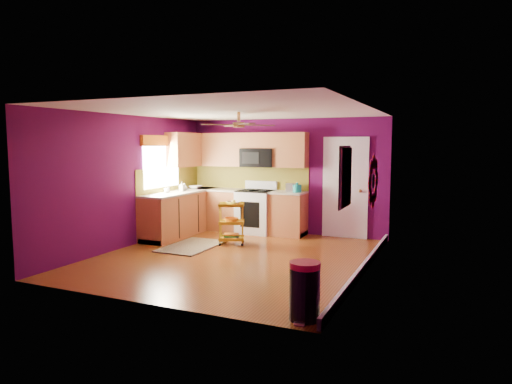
% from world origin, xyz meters
% --- Properties ---
extents(ground, '(5.00, 5.00, 0.00)m').
position_xyz_m(ground, '(0.00, 0.00, 0.00)').
color(ground, '#673110').
rests_on(ground, ground).
extents(room_envelope, '(4.54, 5.04, 2.52)m').
position_xyz_m(room_envelope, '(0.03, 0.00, 1.63)').
color(room_envelope, '#4F0944').
rests_on(room_envelope, ground).
extents(lower_cabinets, '(2.81, 2.31, 0.94)m').
position_xyz_m(lower_cabinets, '(-1.35, 1.82, 0.43)').
color(lower_cabinets, '#975129').
rests_on(lower_cabinets, ground).
extents(electric_range, '(0.76, 0.66, 1.13)m').
position_xyz_m(electric_range, '(-0.55, 2.17, 0.48)').
color(electric_range, white).
rests_on(electric_range, ground).
extents(upper_cabinetry, '(2.80, 2.30, 1.26)m').
position_xyz_m(upper_cabinetry, '(-1.24, 2.17, 1.80)').
color(upper_cabinetry, '#975129').
rests_on(upper_cabinetry, ground).
extents(left_window, '(0.08, 1.35, 1.08)m').
position_xyz_m(left_window, '(-2.22, 1.05, 1.74)').
color(left_window, white).
rests_on(left_window, ground).
extents(panel_door, '(0.95, 0.11, 2.15)m').
position_xyz_m(panel_door, '(1.35, 2.47, 1.02)').
color(panel_door, white).
rests_on(panel_door, ground).
extents(right_wall_art, '(0.04, 2.74, 1.04)m').
position_xyz_m(right_wall_art, '(2.23, -0.34, 1.44)').
color(right_wall_art, black).
rests_on(right_wall_art, ground).
extents(ceiling_fan, '(1.01, 1.01, 0.26)m').
position_xyz_m(ceiling_fan, '(0.00, 0.20, 2.29)').
color(ceiling_fan, '#BF8C3F').
rests_on(ceiling_fan, ground).
extents(shag_rug, '(0.84, 1.37, 0.02)m').
position_xyz_m(shag_rug, '(-1.11, 0.41, 0.01)').
color(shag_rug, black).
rests_on(shag_rug, ground).
extents(rolling_cart, '(0.59, 0.52, 0.88)m').
position_xyz_m(rolling_cart, '(-0.51, 0.91, 0.45)').
color(rolling_cart, gold).
rests_on(rolling_cart, ground).
extents(trash_can, '(0.37, 0.39, 0.66)m').
position_xyz_m(trash_can, '(1.98, -2.20, 0.33)').
color(trash_can, black).
rests_on(trash_can, ground).
extents(teal_kettle, '(0.18, 0.18, 0.21)m').
position_xyz_m(teal_kettle, '(0.40, 2.17, 1.02)').
color(teal_kettle, '#128783').
rests_on(teal_kettle, lower_cabinets).
extents(toaster, '(0.22, 0.15, 0.18)m').
position_xyz_m(toaster, '(0.25, 2.25, 1.03)').
color(toaster, beige).
rests_on(toaster, lower_cabinets).
extents(soap_bottle_a, '(0.09, 0.10, 0.21)m').
position_xyz_m(soap_bottle_a, '(-1.95, 1.38, 1.05)').
color(soap_bottle_a, '#EA3F72').
rests_on(soap_bottle_a, lower_cabinets).
extents(soap_bottle_b, '(0.13, 0.13, 0.17)m').
position_xyz_m(soap_bottle_b, '(-1.96, 1.49, 1.02)').
color(soap_bottle_b, white).
rests_on(soap_bottle_b, lower_cabinets).
extents(counter_dish, '(0.29, 0.29, 0.07)m').
position_xyz_m(counter_dish, '(-1.97, 1.99, 0.98)').
color(counter_dish, white).
rests_on(counter_dish, lower_cabinets).
extents(counter_cup, '(0.13, 0.13, 0.10)m').
position_xyz_m(counter_cup, '(-2.07, 1.01, 0.99)').
color(counter_cup, white).
rests_on(counter_cup, lower_cabinets).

